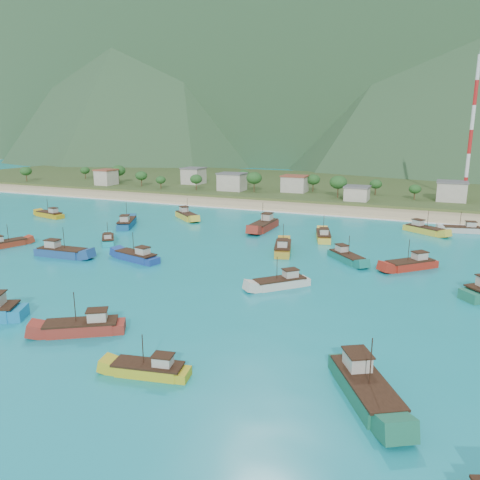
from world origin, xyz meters
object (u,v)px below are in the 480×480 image
at_px(boat_13, 137,257).
at_px(boat_30, 283,249).
at_px(boat_29, 108,240).
at_px(boat_21, 323,236).
at_px(boat_23, 50,215).
at_px(boat_3, 463,230).
at_px(boat_20, 424,230).
at_px(boat_6, 264,226).
at_px(boat_14, 365,389).
at_px(boat_26, 411,265).
at_px(boat_9, 83,328).
at_px(boat_8, 6,244).
at_px(boat_7, 62,253).
at_px(boat_18, 127,223).
at_px(boat_16, 346,258).
at_px(boat_0, 281,283).
at_px(boat_22, 150,371).
at_px(boat_15, 187,216).
at_px(radio_tower, 472,130).

height_order(boat_13, boat_30, boat_30).
bearing_deg(boat_29, boat_30, -27.96).
bearing_deg(boat_21, boat_23, 166.54).
xyz_separation_m(boat_3, boat_20, (-9.00, -4.57, 0.09)).
bearing_deg(boat_23, boat_6, -71.06).
relative_size(boat_14, boat_26, 1.27).
bearing_deg(boat_23, boat_9, -121.48).
distance_m(boat_3, boat_9, 97.32).
bearing_deg(boat_3, boat_8, 109.54).
bearing_deg(boat_29, boat_7, -132.38).
height_order(boat_18, boat_30, boat_18).
bearing_deg(boat_7, boat_29, 171.95).
height_order(boat_16, boat_18, boat_18).
bearing_deg(boat_0, boat_26, -90.32).
bearing_deg(boat_16, boat_9, 19.17).
bearing_deg(boat_9, boat_18, -0.15).
relative_size(boat_0, boat_21, 0.84).
distance_m(boat_20, boat_22, 89.50).
bearing_deg(boat_29, boat_26, -33.71).
height_order(boat_22, boat_29, boat_29).
bearing_deg(boat_18, boat_3, -7.62).
relative_size(boat_6, boat_21, 1.20).
distance_m(boat_7, boat_22, 54.76).
xyz_separation_m(boat_0, boat_15, (-44.28, 46.45, 0.15)).
bearing_deg(radio_tower, boat_23, -146.90).
bearing_deg(radio_tower, boat_30, -113.72).
height_order(boat_3, boat_21, boat_21).
bearing_deg(boat_3, boat_26, 154.03).
distance_m(boat_22, boat_29, 63.31).
distance_m(boat_7, boat_8, 17.35).
bearing_deg(boat_8, boat_22, -10.33).
bearing_deg(boat_16, boat_26, 134.12).
relative_size(boat_9, boat_20, 0.99).
bearing_deg(boat_26, boat_14, 133.56).
bearing_deg(boat_21, boat_20, 21.43).
relative_size(boat_0, boat_29, 1.09).
relative_size(boat_0, boat_13, 0.83).
bearing_deg(boat_13, boat_26, -59.20).
relative_size(radio_tower, boat_20, 4.53).
relative_size(boat_9, boat_14, 0.85).
relative_size(boat_3, boat_16, 1.12).
height_order(radio_tower, boat_29, radio_tower).
xyz_separation_m(boat_14, boat_26, (1.29, 47.46, -0.18)).
bearing_deg(boat_20, boat_26, 33.13).
distance_m(radio_tower, boat_8, 144.29).
bearing_deg(boat_20, boat_14, 33.17).
height_order(boat_18, boat_21, boat_18).
bearing_deg(boat_23, boat_21, -76.04).
height_order(boat_0, boat_13, boat_13).
bearing_deg(boat_6, boat_20, -162.04).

